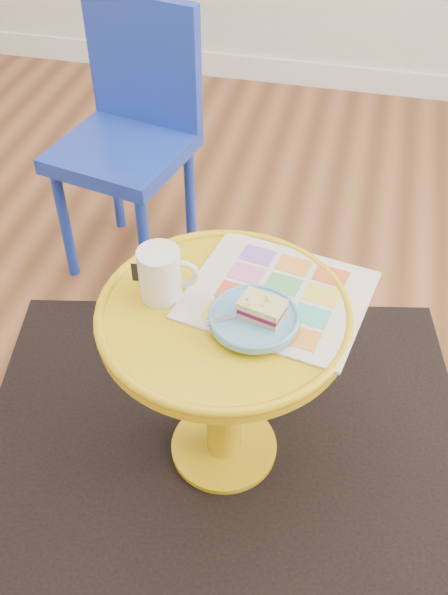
% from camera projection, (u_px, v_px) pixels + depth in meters
% --- Properties ---
extents(floor, '(4.00, 4.00, 0.00)m').
position_uv_depth(floor, '(149.00, 382.00, 1.93)').
color(floor, brown).
rests_on(floor, ground).
extents(rug, '(1.50, 1.34, 0.01)m').
position_uv_depth(rug, '(224.00, 448.00, 1.76)').
color(rug, black).
rests_on(rug, ground).
extents(side_table, '(0.55, 0.55, 0.52)m').
position_uv_depth(side_table, '(224.00, 357.00, 1.51)').
color(side_table, gold).
rests_on(side_table, ground).
extents(chair, '(0.45, 0.45, 0.85)m').
position_uv_depth(chair, '(131.00, 126.00, 2.04)').
color(chair, '#1A36AE').
rests_on(chair, ground).
extents(newspaper, '(0.43, 0.38, 0.01)m').
position_uv_depth(newspaper, '(278.00, 295.00, 1.44)').
color(newspaper, silver).
rests_on(newspaper, side_table).
extents(mug, '(0.13, 0.09, 0.12)m').
position_uv_depth(mug, '(161.00, 273.00, 1.40)').
color(mug, white).
rests_on(mug, side_table).
extents(plate, '(0.19, 0.19, 0.02)m').
position_uv_depth(plate, '(254.00, 319.00, 1.36)').
color(plate, '#60A1CB').
rests_on(plate, newspaper).
extents(cake_slice, '(0.10, 0.08, 0.04)m').
position_uv_depth(cake_slice, '(262.00, 309.00, 1.34)').
color(cake_slice, '#D3BC8C').
rests_on(cake_slice, plate).
extents(fork, '(0.12, 0.10, 0.00)m').
position_uv_depth(fork, '(240.00, 314.00, 1.36)').
color(fork, silver).
rests_on(fork, plate).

